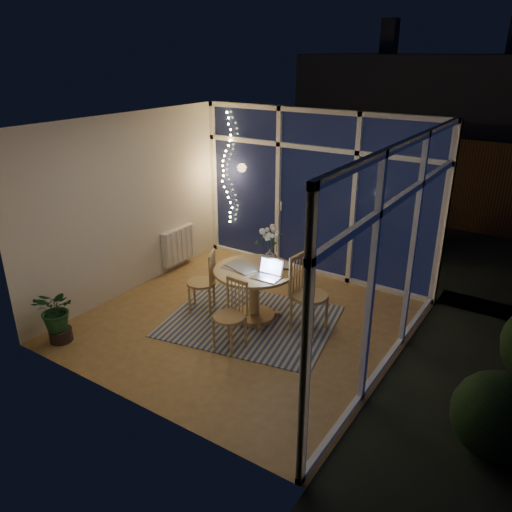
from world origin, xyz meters
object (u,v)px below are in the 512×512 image
Objects in this scene: dining_table at (254,294)px; laptop at (267,269)px; flower_vase at (270,255)px; potted_plant at (57,314)px; chair_front at (229,315)px; chair_left at (201,281)px; chair_right at (310,294)px.

dining_table is 0.58m from laptop.
potted_plant is at bearing -129.85° from flower_vase.
potted_plant is (-1.71, -1.80, 0.02)m from dining_table.
chair_front is 2.13m from potted_plant.
flower_vase is (-0.23, 0.45, -0.02)m from laptop.
chair_left is 0.86× the size of chair_right.
chair_front is 4.18× the size of flower_vase.
chair_left is at bearing -178.32° from laptop.
laptop reaches higher than chair_front.
laptop reaches higher than potted_plant.
chair_right is at bearing 27.72° from laptop.
laptop is 0.50m from flower_vase.
flower_vase is at bearing 98.38° from chair_front.
flower_vase is (0.79, 0.52, 0.39)m from chair_left.
chair_left reaches higher than dining_table.
chair_right is 4.94× the size of flower_vase.
dining_table is at bearing 79.34° from chair_left.
chair_left is 4.27× the size of flower_vase.
chair_right is 3.09× the size of laptop.
laptop is at bearing 67.52° from chair_left.
laptop reaches higher than flower_vase.
chair_front is (0.14, -0.75, 0.07)m from dining_table.
potted_plant is at bearing -133.58° from dining_table.
chair_front is 1.15× the size of potted_plant.
chair_left is 1.18× the size of potted_plant.
dining_table is 0.77m from chair_left.
chair_right is (0.75, 0.14, 0.15)m from dining_table.
chair_right is at bearing 10.22° from dining_table.
flower_vase is at bearing 81.40° from dining_table.
chair_left is 1.53m from chair_right.
flower_vase is 0.28× the size of potted_plant.
chair_right is 0.79m from flower_vase.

